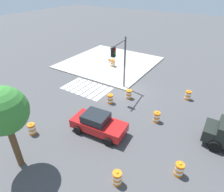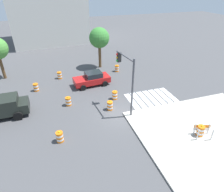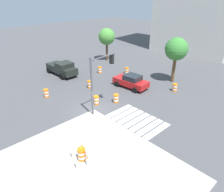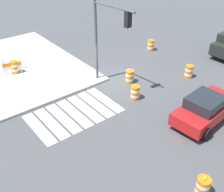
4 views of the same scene
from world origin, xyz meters
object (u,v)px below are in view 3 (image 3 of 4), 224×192
traffic_barrel_median_near (127,71)px  traffic_barrel_opposite_curb (175,87)px  traffic_barrel_far_curb (100,70)px  street_tree_streetside_near (176,50)px  sports_car (131,81)px  traffic_barrel_median_far (96,100)px  traffic_barrel_crosswalk_end (90,84)px  street_tree_streetside_mid (107,37)px  traffic_barrel_lane_center (116,98)px  traffic_light_pole (100,73)px  traffic_barrel_on_sidewalk (82,154)px  pickup_truck (63,68)px  traffic_barrel_near_corner (46,93)px  construction_barricade (82,154)px

traffic_barrel_median_near → traffic_barrel_opposite_curb: bearing=-1.0°
traffic_barrel_far_curb → street_tree_streetside_near: size_ratio=0.18×
traffic_barrel_far_curb → traffic_barrel_opposite_curb: (10.73, 2.43, 0.00)m
traffic_barrel_opposite_curb → sports_car: bearing=-145.0°
sports_car → traffic_barrel_median_far: sports_car is taller
traffic_barrel_crosswalk_end → traffic_barrel_far_curb: (-3.14, 4.25, 0.00)m
sports_car → street_tree_streetside_mid: 12.17m
traffic_barrel_lane_center → traffic_barrel_opposite_curb: bearing=68.8°
traffic_barrel_median_near → traffic_barrel_lane_center: 8.78m
traffic_light_pole → street_tree_streetside_near: size_ratio=0.97×
traffic_barrel_lane_center → traffic_barrel_on_sidewalk: size_ratio=1.00×
traffic_barrel_on_sidewalk → street_tree_streetside_near: (-3.68, 17.08, 3.60)m
traffic_barrel_far_curb → street_tree_streetside_near: bearing=28.0°
traffic_light_pole → traffic_barrel_far_curb: bearing=140.4°
traffic_barrel_opposite_curb → street_tree_streetside_near: street_tree_streetside_near is taller
traffic_barrel_median_near → traffic_barrel_far_curb: 3.86m
pickup_truck → street_tree_streetside_near: (11.83, 9.07, 3.24)m
sports_car → traffic_barrel_near_corner: 9.97m
traffic_barrel_near_corner → traffic_barrel_lane_center: 7.81m
pickup_truck → traffic_barrel_median_far: (9.79, -2.02, -0.52)m
traffic_barrel_median_near → traffic_barrel_on_sidewalk: traffic_barrel_on_sidewalk is taller
construction_barricade → street_tree_streetside_near: (-3.82, 17.11, 3.49)m
traffic_barrel_median_near → construction_barricade: (9.87, -14.91, 0.27)m
sports_car → traffic_barrel_far_curb: sports_car is taller
street_tree_streetside_mid → pickup_truck: bearing=-83.6°
traffic_barrel_lane_center → traffic_barrel_opposite_curb: size_ratio=1.00×
street_tree_streetside_near → traffic_light_pole: bearing=-93.1°
traffic_barrel_opposite_curb → traffic_light_pole: size_ratio=0.19×
traffic_barrel_crosswalk_end → construction_barricade: bearing=-40.1°
street_tree_streetside_mid → construction_barricade: bearing=-46.0°
traffic_barrel_lane_center → construction_barricade: construction_barricade is taller
traffic_barrel_near_corner → traffic_barrel_median_far: bearing=30.6°
traffic_barrel_crosswalk_end → traffic_barrel_opposite_curb: size_ratio=1.00×
traffic_barrel_near_corner → street_tree_streetside_mid: bearing=112.0°
traffic_light_pole → traffic_barrel_median_near: bearing=119.9°
sports_car → traffic_barrel_opposite_curb: (4.22, 2.96, -0.36)m
traffic_barrel_near_corner → traffic_barrel_median_near: (1.06, 11.89, 0.00)m
traffic_barrel_far_curb → traffic_barrel_on_sidewalk: (12.62, -12.31, 0.15)m
traffic_barrel_lane_center → traffic_barrel_opposite_curb: (2.71, 6.98, 0.00)m
traffic_light_pole → street_tree_streetside_near: street_tree_streetside_near is taller
traffic_barrel_crosswalk_end → street_tree_streetside_mid: street_tree_streetside_mid is taller
traffic_barrel_median_near → traffic_barrel_on_sidewalk: (9.74, -14.88, 0.15)m
sports_car → construction_barricade: sports_car is taller
traffic_barrel_median_far → traffic_barrel_lane_center: bearing=57.8°
traffic_barrel_near_corner → traffic_barrel_crosswalk_end: same height
sports_car → traffic_barrel_median_far: (0.40, -5.79, -0.36)m
pickup_truck → traffic_barrel_crosswalk_end: size_ratio=5.09×
traffic_light_pole → street_tree_streetside_mid: 16.98m
street_tree_streetside_mid → traffic_barrel_near_corner: bearing=-68.0°
traffic_barrel_far_curb → construction_barricade: construction_barricade is taller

